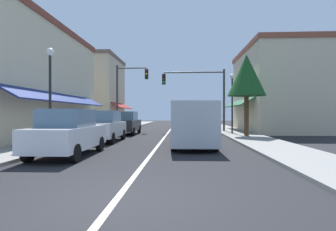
{
  "coord_description": "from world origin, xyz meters",
  "views": [
    {
      "loc": [
        1.23,
        -4.73,
        1.6
      ],
      "look_at": [
        0.26,
        12.93,
        1.48
      ],
      "focal_mm": 28.56,
      "sensor_mm": 36.0,
      "label": 1
    }
  ],
  "objects_px": {
    "parked_car_second_left": "(104,126)",
    "street_lamp_right_mid": "(232,94)",
    "street_lamp_left_near": "(50,80)",
    "parked_car_third_left": "(126,123)",
    "van_in_lane": "(193,123)",
    "tree_right_near": "(247,76)",
    "traffic_signal_left_corner": "(127,88)",
    "traffic_signal_mast_arm": "(202,89)",
    "parked_car_nearest_left": "(68,133)"
  },
  "relations": [
    {
      "from": "parked_car_second_left",
      "to": "van_in_lane",
      "type": "bearing_deg",
      "value": -23.34
    },
    {
      "from": "parked_car_second_left",
      "to": "tree_right_near",
      "type": "relative_size",
      "value": 0.74
    },
    {
      "from": "tree_right_near",
      "to": "parked_car_second_left",
      "type": "bearing_deg",
      "value": -160.53
    },
    {
      "from": "traffic_signal_mast_arm",
      "to": "street_lamp_right_mid",
      "type": "bearing_deg",
      "value": -52.28
    },
    {
      "from": "van_in_lane",
      "to": "tree_right_near",
      "type": "relative_size",
      "value": 0.93
    },
    {
      "from": "parked_car_second_left",
      "to": "van_in_lane",
      "type": "distance_m",
      "value": 5.38
    },
    {
      "from": "parked_car_second_left",
      "to": "tree_right_near",
      "type": "distance_m",
      "value": 9.84
    },
    {
      "from": "parked_car_second_left",
      "to": "street_lamp_right_mid",
      "type": "xyz_separation_m",
      "value": [
        8.24,
        5.44,
        2.25
      ]
    },
    {
      "from": "parked_car_nearest_left",
      "to": "traffic_signal_left_corner",
      "type": "relative_size",
      "value": 0.68
    },
    {
      "from": "street_lamp_right_mid",
      "to": "traffic_signal_left_corner",
      "type": "bearing_deg",
      "value": 156.86
    },
    {
      "from": "parked_car_third_left",
      "to": "traffic_signal_mast_arm",
      "type": "height_order",
      "value": "traffic_signal_mast_arm"
    },
    {
      "from": "traffic_signal_left_corner",
      "to": "street_lamp_right_mid",
      "type": "height_order",
      "value": "traffic_signal_left_corner"
    },
    {
      "from": "parked_car_second_left",
      "to": "traffic_signal_mast_arm",
      "type": "height_order",
      "value": "traffic_signal_mast_arm"
    },
    {
      "from": "parked_car_second_left",
      "to": "parked_car_third_left",
      "type": "height_order",
      "value": "same"
    },
    {
      "from": "van_in_lane",
      "to": "street_lamp_left_near",
      "type": "xyz_separation_m",
      "value": [
        -6.71,
        -0.71,
        2.02
      ]
    },
    {
      "from": "parked_car_second_left",
      "to": "tree_right_near",
      "type": "height_order",
      "value": "tree_right_near"
    },
    {
      "from": "parked_car_second_left",
      "to": "traffic_signal_left_corner",
      "type": "xyz_separation_m",
      "value": [
        -0.63,
        9.23,
        3.08
      ]
    },
    {
      "from": "parked_car_nearest_left",
      "to": "parked_car_second_left",
      "type": "distance_m",
      "value": 5.21
    },
    {
      "from": "parked_car_third_left",
      "to": "van_in_lane",
      "type": "xyz_separation_m",
      "value": [
        4.84,
        -7.42,
        0.27
      ]
    },
    {
      "from": "traffic_signal_mast_arm",
      "to": "tree_right_near",
      "type": "bearing_deg",
      "value": -62.66
    },
    {
      "from": "traffic_signal_mast_arm",
      "to": "parked_car_nearest_left",
      "type": "bearing_deg",
      "value": -113.93
    },
    {
      "from": "parked_car_nearest_left",
      "to": "tree_right_near",
      "type": "xyz_separation_m",
      "value": [
        8.57,
        8.3,
        3.27
      ]
    },
    {
      "from": "street_lamp_left_near",
      "to": "street_lamp_right_mid",
      "type": "xyz_separation_m",
      "value": [
        9.99,
        8.22,
        -0.04
      ]
    },
    {
      "from": "traffic_signal_left_corner",
      "to": "street_lamp_left_near",
      "type": "xyz_separation_m",
      "value": [
        -1.13,
        -12.0,
        -0.79
      ]
    },
    {
      "from": "street_lamp_left_near",
      "to": "street_lamp_right_mid",
      "type": "bearing_deg",
      "value": 39.44
    },
    {
      "from": "street_lamp_left_near",
      "to": "tree_right_near",
      "type": "distance_m",
      "value": 12.07
    },
    {
      "from": "parked_car_second_left",
      "to": "street_lamp_right_mid",
      "type": "distance_m",
      "value": 10.12
    },
    {
      "from": "parked_car_third_left",
      "to": "tree_right_near",
      "type": "distance_m",
      "value": 9.5
    },
    {
      "from": "street_lamp_left_near",
      "to": "traffic_signal_mast_arm",
      "type": "bearing_deg",
      "value": 54.28
    },
    {
      "from": "traffic_signal_left_corner",
      "to": "street_lamp_right_mid",
      "type": "bearing_deg",
      "value": -23.14
    },
    {
      "from": "van_in_lane",
      "to": "tree_right_near",
      "type": "bearing_deg",
      "value": 52.79
    },
    {
      "from": "traffic_signal_left_corner",
      "to": "tree_right_near",
      "type": "xyz_separation_m",
      "value": [
        9.38,
        -6.14,
        0.19
      ]
    },
    {
      "from": "street_lamp_right_mid",
      "to": "parked_car_nearest_left",
      "type": "bearing_deg",
      "value": -127.09
    },
    {
      "from": "tree_right_near",
      "to": "traffic_signal_left_corner",
      "type": "bearing_deg",
      "value": 146.8
    },
    {
      "from": "traffic_signal_mast_arm",
      "to": "street_lamp_left_near",
      "type": "relative_size",
      "value": 1.16
    },
    {
      "from": "street_lamp_left_near",
      "to": "tree_right_near",
      "type": "xyz_separation_m",
      "value": [
        10.5,
        5.87,
        0.97
      ]
    },
    {
      "from": "street_lamp_left_near",
      "to": "street_lamp_right_mid",
      "type": "height_order",
      "value": "street_lamp_left_near"
    },
    {
      "from": "parked_car_third_left",
      "to": "street_lamp_left_near",
      "type": "bearing_deg",
      "value": -102.93
    },
    {
      "from": "parked_car_second_left",
      "to": "traffic_signal_left_corner",
      "type": "bearing_deg",
      "value": 93.15
    },
    {
      "from": "parked_car_nearest_left",
      "to": "street_lamp_right_mid",
      "type": "bearing_deg",
      "value": 52.24
    },
    {
      "from": "tree_right_near",
      "to": "parked_car_nearest_left",
      "type": "bearing_deg",
      "value": -135.89
    },
    {
      "from": "parked_car_second_left",
      "to": "street_lamp_right_mid",
      "type": "bearing_deg",
      "value": 32.71
    },
    {
      "from": "tree_right_near",
      "to": "van_in_lane",
      "type": "bearing_deg",
      "value": -126.32
    },
    {
      "from": "parked_car_nearest_left",
      "to": "traffic_signal_left_corner",
      "type": "distance_m",
      "value": 14.79
    },
    {
      "from": "parked_car_third_left",
      "to": "street_lamp_right_mid",
      "type": "relative_size",
      "value": 0.89
    },
    {
      "from": "parked_car_nearest_left",
      "to": "traffic_signal_left_corner",
      "type": "xyz_separation_m",
      "value": [
        -0.81,
        14.44,
        3.08
      ]
    },
    {
      "from": "parked_car_second_left",
      "to": "tree_right_near",
      "type": "xyz_separation_m",
      "value": [
        8.75,
        3.09,
        3.27
      ]
    },
    {
      "from": "parked_car_second_left",
      "to": "tree_right_near",
      "type": "bearing_deg",
      "value": 18.73
    },
    {
      "from": "traffic_signal_mast_arm",
      "to": "street_lamp_right_mid",
      "type": "height_order",
      "value": "traffic_signal_mast_arm"
    },
    {
      "from": "street_lamp_left_near",
      "to": "parked_car_second_left",
      "type": "bearing_deg",
      "value": 57.7
    }
  ]
}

